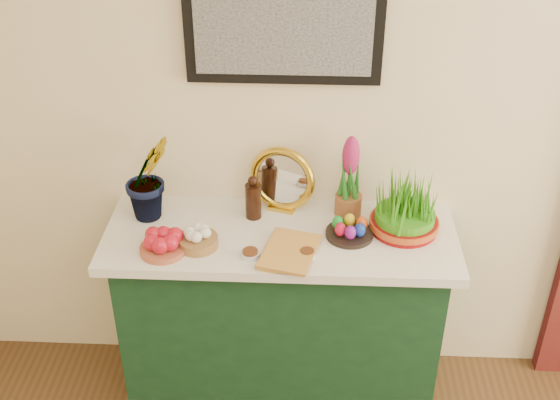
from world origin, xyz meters
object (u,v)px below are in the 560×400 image
object	(u,v)px
book	(265,247)
wheatgrass_sabzeh	(405,209)
sideboard	(281,319)
mirror	(282,180)
hyacinth_green	(147,165)

from	to	relation	value
book	wheatgrass_sabzeh	size ratio (longest dim) A/B	0.94
sideboard	mirror	bearing A→B (deg)	90.53
sideboard	hyacinth_green	world-z (taller)	hyacinth_green
hyacinth_green	mirror	distance (m)	0.54
mirror	wheatgrass_sabzeh	xyz separation A→B (m)	(0.49, -0.14, -0.04)
hyacinth_green	wheatgrass_sabzeh	bearing A→B (deg)	-42.01
hyacinth_green	wheatgrass_sabzeh	world-z (taller)	hyacinth_green
wheatgrass_sabzeh	sideboard	bearing A→B (deg)	-175.75
sideboard	wheatgrass_sabzeh	xyz separation A→B (m)	(0.49, 0.04, 0.56)
book	hyacinth_green	bearing A→B (deg)	168.70
mirror	hyacinth_green	bearing A→B (deg)	-171.23
book	mirror	bearing A→B (deg)	94.22
mirror	wheatgrass_sabzeh	distance (m)	0.51
book	sideboard	bearing A→B (deg)	81.56
wheatgrass_sabzeh	hyacinth_green	bearing A→B (deg)	176.79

